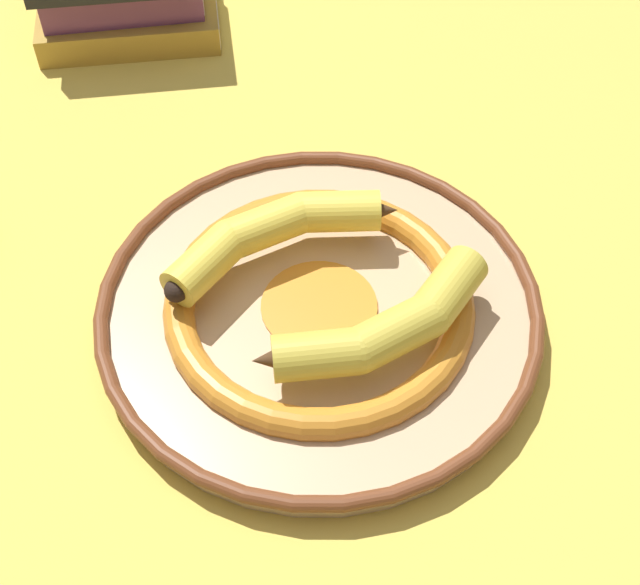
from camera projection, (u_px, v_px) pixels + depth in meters
ground_plane at (292, 327)px, 0.69m from camera, size 2.80×2.80×0.00m
decorative_bowl at (320, 310)px, 0.68m from camera, size 0.34×0.34×0.03m
banana_a at (384, 327)px, 0.63m from camera, size 0.19×0.08×0.03m
banana_b at (275, 231)px, 0.69m from camera, size 0.20×0.08×0.03m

